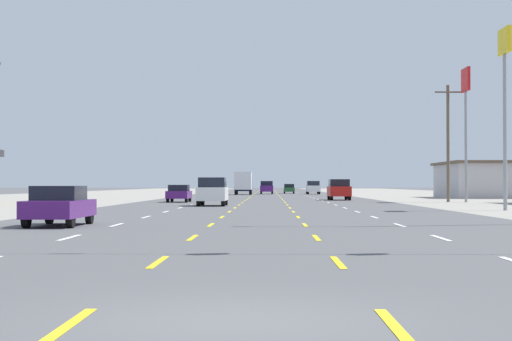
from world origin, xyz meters
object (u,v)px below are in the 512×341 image
at_px(suv_center_turn_farthest, 267,187).
at_px(streetlight_left_row_0, 6,62).
at_px(sedan_far_left_nearest, 59,205).
at_px(box_truck_inner_left_far, 243,182).
at_px(suv_far_right_midfar, 339,189).
at_px(sedan_far_left_mid, 179,193).
at_px(hatchback_inner_right_distant_a, 289,189).
at_px(suv_far_right_farther, 313,187).
at_px(suv_inner_left_near, 213,191).
at_px(pole_sign_right_row_2, 466,99).
at_px(pole_sign_right_row_1, 505,75).

relative_size(suv_center_turn_farthest, streetlight_left_row_0, 0.46).
xyz_separation_m(sedan_far_left_nearest, box_truck_inner_left_far, (3.96, 91.69, 1.08)).
bearing_deg(suv_center_turn_farthest, suv_far_right_midfar, -81.77).
bearing_deg(suv_center_turn_farthest, box_truck_inner_left_far, -116.22).
bearing_deg(suv_far_right_midfar, streetlight_left_row_0, -108.96).
distance_m(sedan_far_left_mid, hatchback_inner_right_distant_a, 66.08).
bearing_deg(box_truck_inner_left_far, suv_far_right_farther, 28.62).
distance_m(hatchback_inner_right_distant_a, streetlight_left_row_0, 105.46).
bearing_deg(box_truck_inner_left_far, streetlight_left_row_0, -94.04).
height_order(box_truck_inner_left_far, hatchback_inner_right_distant_a, box_truck_inner_left_far).
xyz_separation_m(suv_far_right_farther, suv_center_turn_farthest, (-7.00, 1.17, 0.00)).
bearing_deg(sedan_far_left_mid, suv_far_right_farther, 75.87).
height_order(suv_inner_left_near, suv_center_turn_farthest, same).
bearing_deg(suv_center_turn_farthest, pole_sign_right_row_2, -73.82).
bearing_deg(sedan_far_left_nearest, suv_center_turn_farthest, 85.75).
relative_size(sedan_far_left_mid, pole_sign_right_row_1, 0.43).
bearing_deg(hatchback_inner_right_distant_a, box_truck_inner_left_far, -116.05).
relative_size(sedan_far_left_nearest, suv_center_turn_farthest, 0.92).
distance_m(suv_center_turn_farthest, hatchback_inner_right_distant_a, 8.21).
distance_m(suv_center_turn_farthest, streetlight_left_row_0, 97.72).
relative_size(suv_far_right_midfar, pole_sign_right_row_1, 0.46).
bearing_deg(box_truck_inner_left_far, sedan_far_left_mid, -94.38).
height_order(box_truck_inner_left_far, streetlight_left_row_0, streetlight_left_row_0).
bearing_deg(streetlight_left_row_0, suv_far_right_farther, 80.11).
height_order(suv_far_right_midfar, hatchback_inner_right_distant_a, suv_far_right_midfar).
relative_size(box_truck_inner_left_far, pole_sign_right_row_1, 0.68).
bearing_deg(pole_sign_right_row_2, suv_far_right_midfar, 135.70).
bearing_deg(streetlight_left_row_0, pole_sign_right_row_1, 35.62).
bearing_deg(suv_center_turn_farthest, suv_far_right_farther, -9.47).
bearing_deg(sedan_far_left_nearest, pole_sign_right_row_1, 40.84).
bearing_deg(suv_center_turn_farthest, sedan_far_left_mid, -97.16).
relative_size(suv_far_right_midfar, box_truck_inner_left_far, 0.68).
bearing_deg(suv_inner_left_near, pole_sign_right_row_1, -30.15).
relative_size(sedan_far_left_nearest, streetlight_left_row_0, 0.42).
bearing_deg(hatchback_inner_right_distant_a, sedan_far_left_mid, -99.45).
height_order(box_truck_inner_left_far, suv_far_right_farther, box_truck_inner_left_far).
distance_m(pole_sign_right_row_1, pole_sign_right_row_2, 22.30).
distance_m(suv_far_right_midfar, box_truck_inner_left_far, 42.87).
distance_m(suv_far_right_farther, pole_sign_right_row_1, 79.55).
bearing_deg(sedan_far_left_mid, box_truck_inner_left_far, 85.62).
relative_size(suv_far_right_farther, suv_center_turn_farthest, 1.00).
height_order(suv_center_turn_farthest, hatchback_inner_right_distant_a, suv_center_turn_farthest).
distance_m(suv_far_right_farther, streetlight_left_row_0, 97.51).
bearing_deg(box_truck_inner_left_far, suv_center_turn_farthest, 63.78).
distance_m(sedan_far_left_nearest, streetlight_left_row_0, 6.11).
distance_m(sedan_far_left_mid, pole_sign_right_row_1, 31.61).
xyz_separation_m(suv_far_right_midfar, suv_center_turn_farthest, (-7.00, 48.41, 0.00)).
distance_m(sedan_far_left_mid, pole_sign_right_row_2, 25.37).
bearing_deg(streetlight_left_row_0, box_truck_inner_left_far, 85.96).
xyz_separation_m(pole_sign_right_row_1, streetlight_left_row_0, (-23.70, -16.98, -1.67)).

